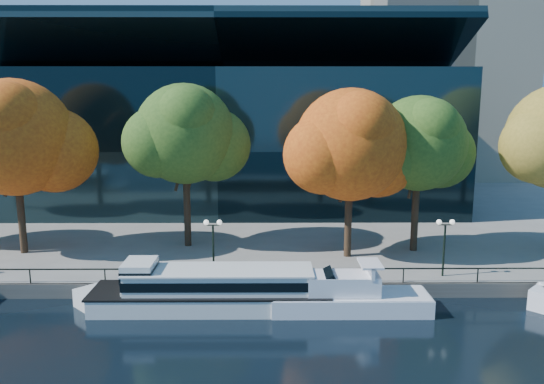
{
  "coord_description": "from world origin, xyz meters",
  "views": [
    {
      "loc": [
        0.96,
        -30.61,
        13.41
      ],
      "look_at": [
        1.21,
        8.0,
        6.3
      ],
      "focal_mm": 35.0,
      "sensor_mm": 36.0,
      "label": 1
    }
  ],
  "objects_px": {
    "tree_2": "(187,136)",
    "tree_4": "(421,146)",
    "tree_3": "(353,147)",
    "lamp_1": "(213,235)",
    "lamp_2": "(445,234)",
    "cruiser_near": "(343,296)",
    "tour_boat": "(205,288)",
    "tree_1": "(17,140)"
  },
  "relations": [
    {
      "from": "tree_2",
      "to": "tree_4",
      "type": "height_order",
      "value": "tree_2"
    },
    {
      "from": "tree_3",
      "to": "lamp_1",
      "type": "distance_m",
      "value": 12.42
    },
    {
      "from": "tree_4",
      "to": "lamp_2",
      "type": "relative_size",
      "value": 3.07
    },
    {
      "from": "cruiser_near",
      "to": "tree_3",
      "type": "relative_size",
      "value": 0.85
    },
    {
      "from": "lamp_2",
      "to": "tree_2",
      "type": "bearing_deg",
      "value": 157.84
    },
    {
      "from": "tree_2",
      "to": "lamp_2",
      "type": "distance_m",
      "value": 21.07
    },
    {
      "from": "tour_boat",
      "to": "tree_1",
      "type": "bearing_deg",
      "value": 149.9
    },
    {
      "from": "cruiser_near",
      "to": "tree_2",
      "type": "height_order",
      "value": "tree_2"
    },
    {
      "from": "tree_2",
      "to": "tree_3",
      "type": "distance_m",
      "value": 13.25
    },
    {
      "from": "tree_2",
      "to": "lamp_1",
      "type": "height_order",
      "value": "tree_2"
    },
    {
      "from": "cruiser_near",
      "to": "tree_4",
      "type": "height_order",
      "value": "tree_4"
    },
    {
      "from": "tour_boat",
      "to": "tree_1",
      "type": "distance_m",
      "value": 19.67
    },
    {
      "from": "tree_1",
      "to": "tree_4",
      "type": "bearing_deg",
      "value": 0.81
    },
    {
      "from": "cruiser_near",
      "to": "tree_3",
      "type": "height_order",
      "value": "tree_3"
    },
    {
      "from": "tree_2",
      "to": "tree_3",
      "type": "xyz_separation_m",
      "value": [
        12.89,
        -3.03,
        -0.61
      ]
    },
    {
      "from": "tree_1",
      "to": "lamp_2",
      "type": "bearing_deg",
      "value": -10.24
    },
    {
      "from": "tree_3",
      "to": "tree_4",
      "type": "bearing_deg",
      "value": 15.54
    },
    {
      "from": "cruiser_near",
      "to": "lamp_2",
      "type": "bearing_deg",
      "value": 26.37
    },
    {
      "from": "lamp_2",
      "to": "tree_3",
      "type": "bearing_deg",
      "value": 141.63
    },
    {
      "from": "tree_4",
      "to": "lamp_1",
      "type": "distance_m",
      "value": 17.72
    },
    {
      "from": "cruiser_near",
      "to": "lamp_2",
      "type": "xyz_separation_m",
      "value": [
        7.42,
        3.68,
        3.0
      ]
    },
    {
      "from": "tree_4",
      "to": "lamp_1",
      "type": "relative_size",
      "value": 3.07
    },
    {
      "from": "tree_1",
      "to": "tree_2",
      "type": "xyz_separation_m",
      "value": [
        12.77,
        1.92,
        0.14
      ]
    },
    {
      "from": "tree_1",
      "to": "tree_3",
      "type": "xyz_separation_m",
      "value": [
        25.66,
        -1.1,
        -0.47
      ]
    },
    {
      "from": "tree_3",
      "to": "lamp_1",
      "type": "xyz_separation_m",
      "value": [
        -10.13,
        -4.58,
        -5.53
      ]
    },
    {
      "from": "tour_boat",
      "to": "lamp_1",
      "type": "relative_size",
      "value": 4.08
    },
    {
      "from": "tree_1",
      "to": "tree_4",
      "type": "relative_size",
      "value": 1.1
    },
    {
      "from": "tree_4",
      "to": "lamp_1",
      "type": "height_order",
      "value": "tree_4"
    },
    {
      "from": "tree_2",
      "to": "lamp_1",
      "type": "distance_m",
      "value": 10.16
    },
    {
      "from": "tree_4",
      "to": "tree_3",
      "type": "bearing_deg",
      "value": -164.46
    },
    {
      "from": "tree_1",
      "to": "tree_2",
      "type": "distance_m",
      "value": 12.92
    },
    {
      "from": "lamp_1",
      "to": "lamp_2",
      "type": "bearing_deg",
      "value": 0.0
    },
    {
      "from": "cruiser_near",
      "to": "lamp_1",
      "type": "relative_size",
      "value": 2.72
    },
    {
      "from": "tree_1",
      "to": "lamp_2",
      "type": "xyz_separation_m",
      "value": [
        31.44,
        -5.68,
        -6.0
      ]
    },
    {
      "from": "tour_boat",
      "to": "cruiser_near",
      "type": "bearing_deg",
      "value": -3.29
    },
    {
      "from": "tour_boat",
      "to": "tree_1",
      "type": "height_order",
      "value": "tree_1"
    },
    {
      "from": "tour_boat",
      "to": "tree_3",
      "type": "distance_m",
      "value": 15.33
    },
    {
      "from": "tour_boat",
      "to": "tree_2",
      "type": "xyz_separation_m",
      "value": [
        -2.51,
        10.78,
        8.8
      ]
    },
    {
      "from": "tree_1",
      "to": "lamp_1",
      "type": "relative_size",
      "value": 3.39
    },
    {
      "from": "tree_4",
      "to": "lamp_2",
      "type": "xyz_separation_m",
      "value": [
        0.22,
        -6.12,
        -5.51
      ]
    },
    {
      "from": "tour_boat",
      "to": "tree_2",
      "type": "distance_m",
      "value": 14.14
    },
    {
      "from": "tour_boat",
      "to": "cruiser_near",
      "type": "height_order",
      "value": "cruiser_near"
    }
  ]
}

